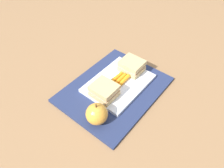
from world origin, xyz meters
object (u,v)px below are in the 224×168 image
apple (97,114)px  sandwich_half_right (104,91)px  sandwich_half_left (132,66)px  food_tray (119,83)px  carrot_sticks_bundle (119,80)px

apple → sandwich_half_right: bearing=-153.0°
sandwich_half_left → apple: apple is taller
food_tray → sandwich_half_left: size_ratio=2.88×
apple → food_tray: bearing=-165.2°
carrot_sticks_bundle → sandwich_half_right: bearing=0.3°
carrot_sticks_bundle → apple: size_ratio=0.99×
carrot_sticks_bundle → food_tray: bearing=18.8°
sandwich_half_right → apple: apple is taller
food_tray → sandwich_half_left: 0.08m
food_tray → apple: bearing=14.8°
carrot_sticks_bundle → apple: (0.16, 0.04, 0.01)m
food_tray → sandwich_half_right: bearing=0.0°
food_tray → sandwich_half_left: (-0.08, 0.00, 0.03)m
food_tray → carrot_sticks_bundle: carrot_sticks_bundle is taller
sandwich_half_left → carrot_sticks_bundle: bearing=-0.3°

